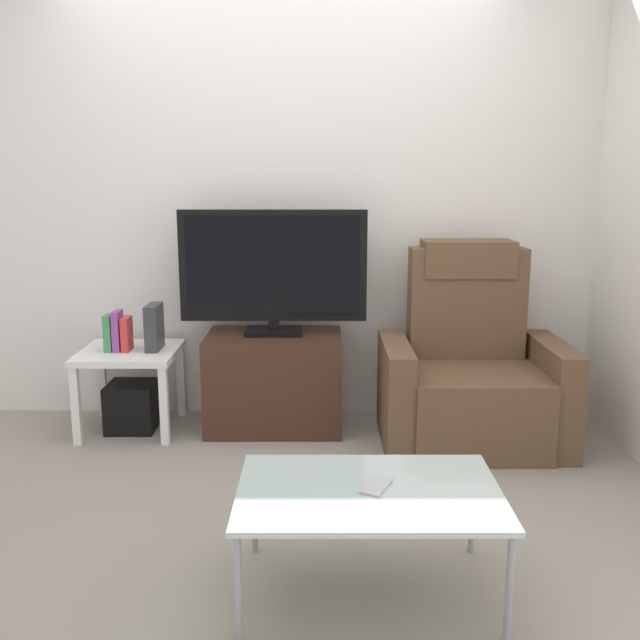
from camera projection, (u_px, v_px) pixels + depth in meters
name	position (u px, v px, depth m)	size (l,w,h in m)	color
ground_plane	(275.00, 487.00, 3.32)	(6.40, 6.40, 0.00)	gray
wall_back	(285.00, 199.00, 4.17)	(6.40, 0.06, 2.60)	silver
tv_stand	(277.00, 381.00, 4.07)	(0.76, 0.50, 0.55)	#3D2319
television	(276.00, 269.00, 3.96)	(1.05, 0.20, 0.70)	black
recliner_armchair	(473.00, 373.00, 3.87)	(0.98, 0.78, 1.08)	brown
side_table	(132.00, 362.00, 4.01)	(0.54, 0.54, 0.47)	white
subwoofer_box	(135.00, 406.00, 4.06)	(0.27, 0.27, 0.27)	black
book_leftmost	(112.00, 332.00, 3.96)	(0.04, 0.11, 0.21)	#388C4C
book_middle	(120.00, 331.00, 3.95)	(0.04, 0.12, 0.23)	purple
book_rightmost	(129.00, 334.00, 3.96)	(0.04, 0.12, 0.19)	red
game_console	(157.00, 327.00, 3.98)	(0.07, 0.20, 0.26)	#333338
coffee_table	(371.00, 496.00, 2.42)	(0.90, 0.60, 0.39)	#B2C6C1
cell_phone	(379.00, 486.00, 2.42)	(0.07, 0.15, 0.01)	#B7B7BC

